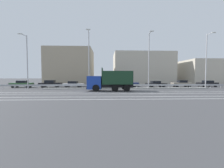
# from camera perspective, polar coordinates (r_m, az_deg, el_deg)

# --- Properties ---
(ground_plane) EXTENTS (320.00, 320.00, 0.00)m
(ground_plane) POSITION_cam_1_polar(r_m,az_deg,el_deg) (25.66, 6.21, -2.17)
(ground_plane) COLOR #424244
(lane_strip_0) EXTENTS (54.42, 0.16, 0.01)m
(lane_strip_0) POSITION_cam_1_polar(r_m,az_deg,el_deg) (21.60, -0.49, -3.09)
(lane_strip_0) COLOR silver
(lane_strip_0) RESTS_ON ground_plane
(lane_strip_1) EXTENTS (54.42, 0.16, 0.01)m
(lane_strip_1) POSITION_cam_1_polar(r_m,az_deg,el_deg) (19.54, -0.28, -3.72)
(lane_strip_1) COLOR silver
(lane_strip_1) RESTS_ON ground_plane
(lane_strip_2) EXTENTS (54.42, 0.16, 0.01)m
(lane_strip_2) POSITION_cam_1_polar(r_m,az_deg,el_deg) (16.60, 0.10, -4.89)
(lane_strip_2) COLOR silver
(lane_strip_2) RESTS_ON ground_plane
(lane_strip_3) EXTENTS (54.42, 0.16, 0.01)m
(lane_strip_3) POSITION_cam_1_polar(r_m,az_deg,el_deg) (14.76, 0.42, -5.87)
(lane_strip_3) COLOR silver
(lane_strip_3) RESTS_ON ground_plane
(median_island) EXTENTS (29.93, 1.10, 0.18)m
(median_island) POSITION_cam_1_polar(r_m,az_deg,el_deg) (27.51, 5.62, -1.64)
(median_island) COLOR gray
(median_island) RESTS_ON ground_plane
(median_guardrail) EXTENTS (54.42, 0.09, 0.78)m
(median_guardrail) POSITION_cam_1_polar(r_m,az_deg,el_deg) (28.56, 5.32, -0.51)
(median_guardrail) COLOR #9EA0A5
(median_guardrail) RESTS_ON ground_plane
(dump_truck) EXTENTS (7.16, 2.78, 3.57)m
(dump_truck) POSITION_cam_1_polar(r_m,az_deg,el_deg) (23.32, -2.72, 0.41)
(dump_truck) COLOR #19389E
(dump_truck) RESTS_ON ground_plane
(median_road_sign) EXTENTS (0.67, 0.16, 2.40)m
(median_road_sign) POSITION_cam_1_polar(r_m,az_deg,el_deg) (27.48, 6.13, 0.75)
(median_road_sign) COLOR white
(median_road_sign) RESTS_ON ground_plane
(street_lamp_0) EXTENTS (0.71, 2.09, 9.45)m
(street_lamp_0) POSITION_cam_1_polar(r_m,az_deg,el_deg) (30.61, -29.71, 8.03)
(street_lamp_0) COLOR #ADADB2
(street_lamp_0) RESTS_ON ground_plane
(street_lamp_1) EXTENTS (0.71, 2.44, 10.14)m
(street_lamp_1) POSITION_cam_1_polar(r_m,az_deg,el_deg) (27.30, -8.81, 9.87)
(street_lamp_1) COLOR #ADADB2
(street_lamp_1) RESTS_ON ground_plane
(street_lamp_2) EXTENTS (0.71, 2.22, 10.10)m
(street_lamp_2) POSITION_cam_1_polar(r_m,az_deg,el_deg) (28.37, 13.91, 9.46)
(street_lamp_2) COLOR #ADADB2
(street_lamp_2) RESTS_ON ground_plane
(street_lamp_3) EXTENTS (0.71, 1.89, 10.13)m
(street_lamp_3) POSITION_cam_1_polar(r_m,az_deg,el_deg) (33.21, 32.37, 8.08)
(street_lamp_3) COLOR #ADADB2
(street_lamp_3) RESTS_ON ground_plane
(parked_car_0) EXTENTS (4.28, 2.02, 1.44)m
(parked_car_0) POSITION_cam_1_polar(r_m,az_deg,el_deg) (35.62, -31.11, 0.02)
(parked_car_0) COLOR #335B33
(parked_car_0) RESTS_ON ground_plane
(parked_car_1) EXTENTS (4.53, 2.20, 1.49)m
(parked_car_1) POSITION_cam_1_polar(r_m,az_deg,el_deg) (33.80, -22.37, 0.11)
(parked_car_1) COLOR black
(parked_car_1) RESTS_ON ground_plane
(parked_car_2) EXTENTS (4.25, 2.06, 1.28)m
(parked_car_2) POSITION_cam_1_polar(r_m,az_deg,el_deg) (32.10, -14.47, -0.06)
(parked_car_2) COLOR silver
(parked_car_2) RESTS_ON ground_plane
(parked_car_3) EXTENTS (4.72, 2.00, 1.59)m
(parked_car_3) POSITION_cam_1_polar(r_m,az_deg,el_deg) (31.25, -3.78, 0.18)
(parked_car_3) COLOR gray
(parked_car_3) RESTS_ON ground_plane
(parked_car_4) EXTENTS (4.26, 2.09, 1.41)m
(parked_car_4) POSITION_cam_1_polar(r_m,az_deg,el_deg) (32.20, 6.23, 0.14)
(parked_car_4) COLOR navy
(parked_car_4) RESTS_ON ground_plane
(parked_car_5) EXTENTS (4.20, 2.15, 1.31)m
(parked_car_5) POSITION_cam_1_polar(r_m,az_deg,el_deg) (33.26, 16.39, 0.04)
(parked_car_5) COLOR black
(parked_car_5) RESTS_ON ground_plane
(parked_car_6) EXTENTS (4.11, 2.18, 1.47)m
(parked_car_6) POSITION_cam_1_polar(r_m,az_deg,el_deg) (35.44, 24.98, 0.16)
(parked_car_6) COLOR gray
(parked_car_6) RESTS_ON ground_plane
(parked_car_7) EXTENTS (4.02, 1.96, 1.39)m
(parked_car_7) POSITION_cam_1_polar(r_m,az_deg,el_deg) (38.77, 32.54, 0.15)
(parked_car_7) COLOR black
(parked_car_7) RESTS_ON ground_plane
(background_building_0) EXTENTS (11.57, 10.04, 9.53)m
(background_building_0) POSITION_cam_1_polar(r_m,az_deg,el_deg) (42.33, -15.36, 6.17)
(background_building_0) COLOR tan
(background_building_0) RESTS_ON ground_plane
(background_building_1) EXTENTS (16.53, 10.57, 9.01)m
(background_building_1) POSITION_cam_1_polar(r_m,az_deg,el_deg) (45.56, 11.27, 5.65)
(background_building_1) COLOR beige
(background_building_1) RESTS_ON ground_plane
(background_building_2) EXTENTS (10.62, 12.31, 6.82)m
(background_building_2) POSITION_cam_1_polar(r_m,az_deg,el_deg) (50.95, 30.52, 3.78)
(background_building_2) COLOR beige
(background_building_2) RESTS_ON ground_plane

